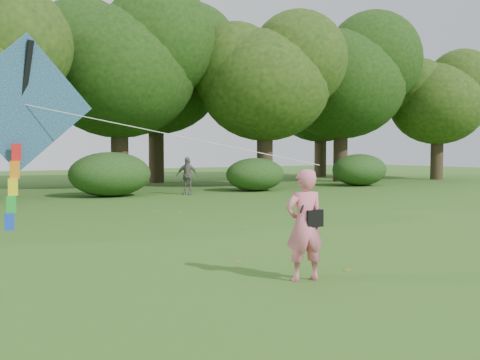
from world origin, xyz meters
TOP-DOWN VIEW (x-y plane):
  - ground at (0.00, 0.00)m, footprint 100.00×100.00m
  - man_kite_flyer at (-0.15, 0.82)m, footprint 0.69×0.53m
  - bystander_right at (6.25, 17.17)m, footprint 0.98×0.95m
  - crossbody_bag at (-0.03, 0.79)m, footprint 0.43×0.20m
  - flying_kite at (-3.76, 3.02)m, footprint 4.93×2.63m
  - tree_line at (1.67, 22.88)m, footprint 54.70×15.30m
  - shrub_band at (-0.72, 17.60)m, footprint 39.15×3.22m
  - fallen_leaves at (0.62, 5.50)m, footprint 8.92×14.56m

SIDE VIEW (x-z plane):
  - ground at x=0.00m, z-range 0.00..0.00m
  - fallen_leaves at x=0.62m, z-range 0.00..0.01m
  - bystander_right at x=6.25m, z-range 0.00..1.65m
  - man_kite_flyer at x=-0.15m, z-range 0.00..1.71m
  - shrub_band at x=-0.72m, z-range -0.08..1.79m
  - crossbody_bag at x=-0.03m, z-range 0.62..1.31m
  - flying_kite at x=-3.76m, z-range 1.17..4.09m
  - tree_line at x=1.67m, z-range 0.86..10.35m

